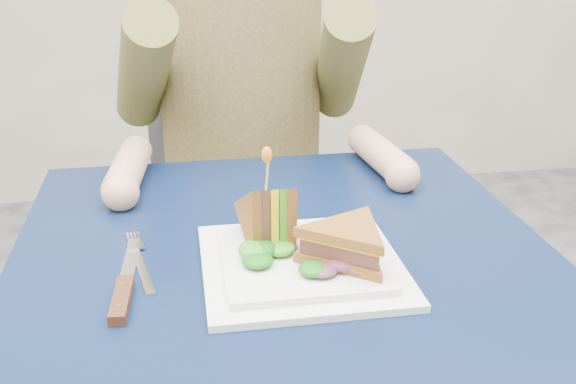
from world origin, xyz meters
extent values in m
cube|color=black|center=(0.00, 0.00, 0.71)|extent=(0.75, 0.75, 0.03)
cylinder|color=#595B5E|center=(-0.32, 0.32, 0.35)|extent=(0.04, 0.04, 0.70)
cylinder|color=#595B5E|center=(0.32, 0.32, 0.35)|extent=(0.04, 0.04, 0.70)
cube|color=#47474C|center=(0.00, 0.59, 0.45)|extent=(0.42, 0.40, 0.04)
cube|color=#47474C|center=(0.00, 0.77, 0.70)|extent=(0.42, 0.03, 0.46)
cylinder|color=#47474C|center=(-0.18, 0.42, 0.21)|extent=(0.02, 0.02, 0.43)
cylinder|color=#47474C|center=(0.18, 0.42, 0.21)|extent=(0.02, 0.02, 0.43)
cylinder|color=#47474C|center=(-0.18, 0.76, 0.21)|extent=(0.02, 0.02, 0.43)
cylinder|color=#47474C|center=(0.18, 0.76, 0.21)|extent=(0.02, 0.02, 0.43)
cylinder|color=brown|center=(0.00, 0.57, 0.87)|extent=(0.34, 0.34, 0.52)
cylinder|color=brown|center=(-0.20, 0.48, 0.89)|extent=(0.15, 0.39, 0.31)
cylinder|color=tan|center=(-0.23, 0.28, 0.76)|extent=(0.08, 0.20, 0.06)
sphere|color=tan|center=(-0.23, 0.18, 0.76)|extent=(0.06, 0.06, 0.06)
cylinder|color=brown|center=(0.20, 0.48, 0.89)|extent=(0.15, 0.39, 0.31)
cylinder|color=tan|center=(0.23, 0.28, 0.76)|extent=(0.08, 0.20, 0.06)
sphere|color=tan|center=(0.23, 0.18, 0.76)|extent=(0.06, 0.06, 0.06)
cube|color=white|center=(0.01, -0.07, 0.73)|extent=(0.26, 0.26, 0.01)
cube|color=white|center=(0.01, -0.07, 0.74)|extent=(0.21, 0.21, 0.01)
cube|color=silver|center=(-0.19, -0.05, 0.73)|extent=(0.03, 0.12, 0.00)
cube|color=silver|center=(-0.20, 0.03, 0.73)|extent=(0.03, 0.03, 0.00)
cube|color=silver|center=(-0.22, 0.05, 0.73)|extent=(0.01, 0.03, 0.00)
cube|color=silver|center=(-0.21, 0.06, 0.73)|extent=(0.01, 0.03, 0.00)
cube|color=silver|center=(-0.21, 0.06, 0.73)|extent=(0.01, 0.03, 0.00)
cube|color=silver|center=(-0.20, 0.06, 0.73)|extent=(0.01, 0.03, 0.00)
cube|color=silver|center=(-0.21, -0.01, 0.73)|extent=(0.03, 0.14, 0.00)
cube|color=black|center=(-0.21, -0.12, 0.74)|extent=(0.03, 0.10, 0.01)
cylinder|color=silver|center=(-0.21, -0.09, 0.74)|extent=(0.01, 0.01, 0.00)
cylinder|color=silver|center=(-0.22, -0.14, 0.74)|extent=(0.01, 0.01, 0.00)
cylinder|color=tan|center=(-0.02, -0.02, 0.85)|extent=(0.01, 0.01, 0.06)
ellipsoid|color=orange|center=(-0.02, -0.02, 0.88)|extent=(0.01, 0.01, 0.02)
torus|color=#9E4C7A|center=(0.03, -0.06, 0.77)|extent=(0.04, 0.04, 0.02)
camera|label=1|loc=(-0.13, -0.83, 1.17)|focal=42.00mm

